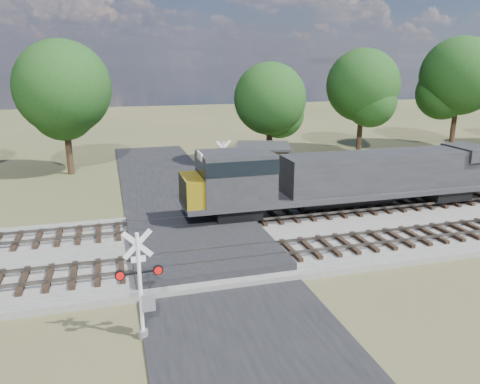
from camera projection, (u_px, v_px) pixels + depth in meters
name	position (u px, v px, depth m)	size (l,w,h in m)	color
ground	(202.00, 251.00, 23.61)	(160.00, 160.00, 0.00)	#424E29
ballast_bed	(372.00, 226.00, 26.66)	(140.00, 10.00, 0.30)	gray
road	(202.00, 250.00, 23.60)	(7.00, 60.00, 0.08)	black
crossing_panel	(200.00, 241.00, 23.99)	(7.00, 9.00, 0.62)	#262628
track_near	(274.00, 251.00, 22.47)	(140.00, 2.60, 0.33)	black
track_far	(244.00, 219.00, 27.10)	(140.00, 2.60, 0.33)	black
crossing_signal_near	(143.00, 294.00, 15.79)	(1.61, 0.35, 3.98)	silver
crossing_signal_far	(223.00, 177.00, 31.37)	(1.70, 0.41, 4.23)	silver
equipment_shed	(263.00, 162.00, 37.28)	(5.26, 5.26, 2.85)	#3F271B
treeline	(279.00, 88.00, 43.51)	(81.20, 10.47, 11.82)	black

